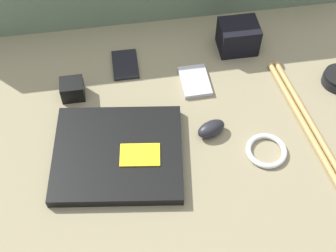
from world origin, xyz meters
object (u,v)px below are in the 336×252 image
at_px(phone_small, 195,81).
at_px(computer_mouse, 211,129).
at_px(camera_pouch, 238,37).
at_px(charger_brick, 72,89).
at_px(laptop, 118,154).
at_px(phone_silver, 125,65).

bearing_deg(phone_small, computer_mouse, -88.20).
distance_m(phone_small, camera_pouch, 0.18).
xyz_separation_m(computer_mouse, charger_brick, (-0.32, 0.17, 0.01)).
xyz_separation_m(computer_mouse, camera_pouch, (0.13, 0.27, 0.02)).
height_order(laptop, computer_mouse, computer_mouse).
bearing_deg(camera_pouch, phone_small, -141.56).
bearing_deg(camera_pouch, computer_mouse, -115.38).
relative_size(computer_mouse, camera_pouch, 0.79).
relative_size(laptop, phone_silver, 3.19).
distance_m(laptop, computer_mouse, 0.23).
bearing_deg(phone_small, phone_silver, 152.36).
height_order(phone_small, camera_pouch, camera_pouch).
distance_m(computer_mouse, phone_silver, 0.31).
relative_size(laptop, camera_pouch, 3.16).
bearing_deg(phone_silver, computer_mouse, -53.44).
distance_m(laptop, charger_brick, 0.22).
height_order(computer_mouse, camera_pouch, camera_pouch).
bearing_deg(computer_mouse, charger_brick, 130.65).
xyz_separation_m(laptop, camera_pouch, (0.35, 0.30, 0.03)).
xyz_separation_m(phone_silver, phone_small, (0.17, -0.09, 0.00)).
distance_m(phone_silver, charger_brick, 0.16).
xyz_separation_m(camera_pouch, charger_brick, (-0.45, -0.10, -0.02)).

